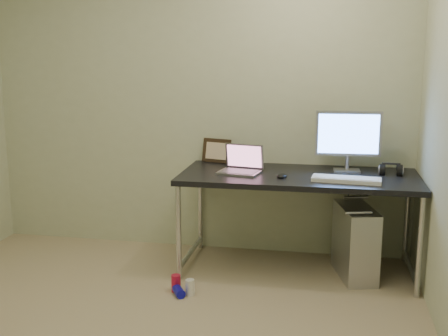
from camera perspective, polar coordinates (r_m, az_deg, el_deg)
wall_back at (r=4.62m, az=-2.74°, el=6.87°), size 3.50×0.02×2.50m
desk at (r=4.22m, az=7.59°, el=-1.59°), size 1.75×0.77×0.75m
tower_computer at (r=4.29m, az=13.17°, el=-7.30°), size 0.34×0.55×0.56m
cable_a at (r=4.61m, az=12.45°, el=-4.19°), size 0.01×0.16×0.69m
cable_b at (r=4.60m, az=13.57°, el=-4.54°), size 0.02×0.11×0.71m
can_red at (r=4.01m, az=-4.90°, el=-11.58°), size 0.09×0.09×0.12m
can_white at (r=3.94m, az=-3.48°, el=-12.02°), size 0.06×0.06×0.11m
can_blue at (r=3.95m, az=-4.61°, el=-12.40°), size 0.12×0.13×0.06m
laptop at (r=4.22m, az=1.76°, el=0.20°), size 0.34×0.30×0.21m
monitor at (r=4.31m, az=12.52°, el=3.14°), size 0.49×0.15×0.46m
keyboard at (r=4.02m, az=12.32°, el=-1.15°), size 0.49×0.20×0.03m
mouse_right at (r=4.06m, az=14.86°, el=-1.10°), size 0.08×0.12×0.04m
mouse_left at (r=4.08m, az=5.89°, el=-0.68°), size 0.09×0.12×0.04m
headphones at (r=4.32m, az=16.57°, el=-0.27°), size 0.17×0.10×0.11m
picture_frame at (r=4.59m, az=-0.77°, el=1.78°), size 0.25×0.13×0.20m
webcam at (r=4.44m, az=2.88°, el=1.19°), size 0.04×0.03×0.11m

